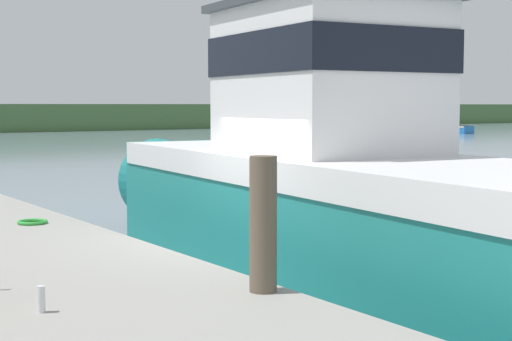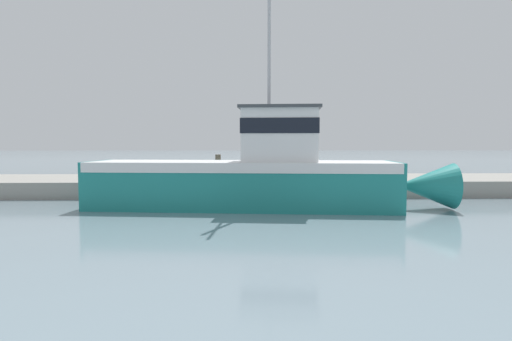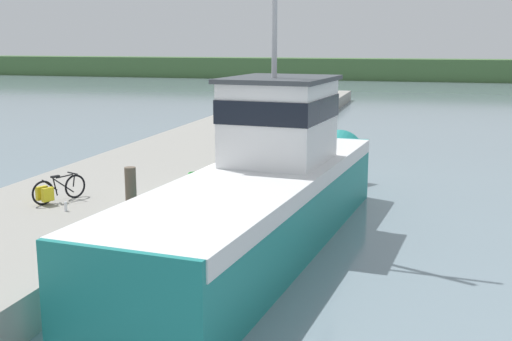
% 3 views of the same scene
% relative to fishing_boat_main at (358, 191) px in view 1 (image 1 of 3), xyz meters
% --- Properties ---
extents(ground_plane, '(320.00, 320.00, 0.00)m').
position_rel_fishing_boat_main_xyz_m(ground_plane, '(-1.34, 0.79, -1.48)').
color(ground_plane, gray).
extents(far_shoreline, '(180.00, 5.00, 2.79)m').
position_rel_fishing_boat_main_xyz_m(far_shoreline, '(28.66, 70.88, -0.09)').
color(far_shoreline, '#426638').
rests_on(far_shoreline, ground_plane).
extents(fishing_boat_main, '(4.33, 15.24, 10.70)m').
position_rel_fishing_boat_main_xyz_m(fishing_boat_main, '(0.00, 0.00, 0.00)').
color(fishing_boat_main, teal).
rests_on(fishing_boat_main, ground_plane).
extents(boat_orange_near, '(2.80, 6.46, 3.92)m').
position_rel_fishing_boat_main_xyz_m(boat_orange_near, '(11.60, 15.30, -0.65)').
color(boat_orange_near, '#AD231E').
rests_on(boat_orange_near, ground_plane).
extents(boat_green_anchored, '(2.28, 5.48, 3.81)m').
position_rel_fishing_boat_main_xyz_m(boat_green_anchored, '(49.39, 43.70, -0.80)').
color(boat_green_anchored, '#236BB2').
rests_on(boat_green_anchored, ground_plane).
extents(boat_red_outer, '(5.15, 2.87, 4.03)m').
position_rel_fishing_boat_main_xyz_m(boat_red_outer, '(20.12, 24.97, -0.66)').
color(boat_red_outer, '#337F47').
rests_on(boat_red_outer, ground_plane).
extents(mooring_post, '(0.27, 0.27, 1.35)m').
position_rel_fishing_boat_main_xyz_m(mooring_post, '(-2.96, -1.98, 0.03)').
color(mooring_post, brown).
rests_on(mooring_post, dock_pier).
extents(hose_coil, '(0.46, 0.46, 0.05)m').
position_rel_fishing_boat_main_xyz_m(hose_coil, '(-3.44, 3.73, -0.62)').
color(hose_coil, green).
rests_on(hose_coil, dock_pier).
extents(water_bottle_on_curb, '(0.08, 0.08, 0.24)m').
position_rel_fishing_boat_main_xyz_m(water_bottle_on_curb, '(-5.06, -1.52, -0.53)').
color(water_bottle_on_curb, silver).
rests_on(water_bottle_on_curb, dock_pier).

